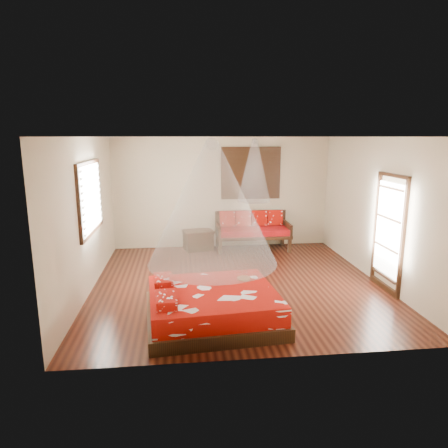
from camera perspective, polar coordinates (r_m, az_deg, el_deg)
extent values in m
cube|color=black|center=(7.91, 1.82, -8.45)|extent=(5.50, 5.50, 0.02)
cube|color=white|center=(7.40, 1.97, 12.42)|extent=(5.50, 5.50, 0.02)
cube|color=#C8B592|center=(7.65, -19.04, 1.13)|extent=(0.02, 5.50, 2.80)
cube|color=#C8B592|center=(8.37, 20.95, 1.90)|extent=(0.02, 5.50, 2.80)
cube|color=#C8B592|center=(10.24, -0.29, 4.48)|extent=(5.50, 0.02, 2.80)
cube|color=#C8B592|center=(4.89, 6.45, -4.36)|extent=(5.50, 0.02, 2.80)
cube|color=black|center=(6.34, -1.59, -12.83)|extent=(2.15, 1.98, 0.20)
cube|color=#9E0D05|center=(6.24, -1.60, -10.75)|extent=(2.04, 1.87, 0.30)
cube|color=#9E0D05|center=(5.74, -8.28, -10.68)|extent=(0.33, 0.55, 0.13)
cube|color=#9E0D05|center=(6.44, -8.67, -8.07)|extent=(0.33, 0.55, 0.13)
cube|color=black|center=(9.67, -0.54, -3.19)|extent=(0.08, 0.08, 0.42)
cube|color=black|center=(9.99, 9.36, -2.86)|extent=(0.08, 0.08, 0.42)
cube|color=black|center=(10.35, -0.93, -2.16)|extent=(0.08, 0.08, 0.42)
cube|color=black|center=(10.64, 8.36, -1.88)|extent=(0.08, 0.08, 0.42)
cube|color=black|center=(10.08, 4.14, -1.58)|extent=(1.84, 0.82, 0.08)
cube|color=#970D05|center=(10.06, 4.15, -0.97)|extent=(1.78, 0.76, 0.14)
cube|color=black|center=(10.37, 3.80, 0.47)|extent=(1.84, 0.06, 0.55)
cube|color=black|center=(9.93, -0.86, -0.82)|extent=(0.06, 0.82, 0.30)
cube|color=black|center=(10.24, 9.01, -0.56)|extent=(0.06, 0.82, 0.30)
cube|color=#9E0D05|center=(10.15, 0.51, 0.72)|extent=(0.39, 0.20, 0.41)
cube|color=#9E0D05|center=(10.21, 2.79, 0.77)|extent=(0.39, 0.20, 0.41)
cube|color=#9E0D05|center=(10.28, 5.04, 0.81)|extent=(0.39, 0.20, 0.41)
cube|color=#9E0D05|center=(10.36, 7.27, 0.86)|extent=(0.39, 0.20, 0.41)
cube|color=black|center=(10.12, -3.70, -2.44)|extent=(0.77, 0.63, 0.45)
cube|color=black|center=(10.06, -3.72, -1.07)|extent=(0.82, 0.68, 0.05)
cube|color=black|center=(10.24, 3.85, 7.27)|extent=(1.52, 0.06, 1.32)
cube|color=black|center=(10.23, 3.86, 7.27)|extent=(1.35, 0.04, 1.10)
cube|color=black|center=(7.79, -18.59, 3.58)|extent=(0.08, 1.74, 1.34)
cube|color=silver|center=(7.78, -18.30, 3.59)|extent=(0.04, 1.54, 1.10)
cube|color=black|center=(7.90, 22.45, -1.39)|extent=(0.08, 1.02, 2.16)
cube|color=white|center=(7.87, 22.38, -0.69)|extent=(0.03, 0.82, 1.70)
cylinder|color=brown|center=(6.65, 2.85, -7.76)|extent=(0.22, 0.22, 0.03)
cone|color=white|center=(5.82, -1.69, 2.96)|extent=(1.93, 1.93, 1.80)
cone|color=white|center=(9.77, 4.34, 7.61)|extent=(0.82, 0.82, 1.50)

